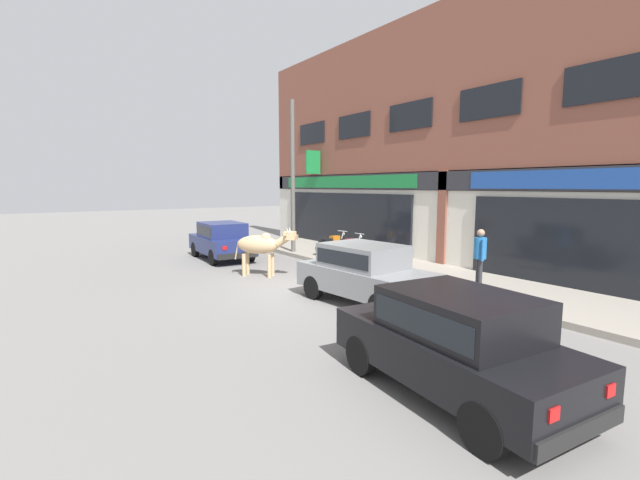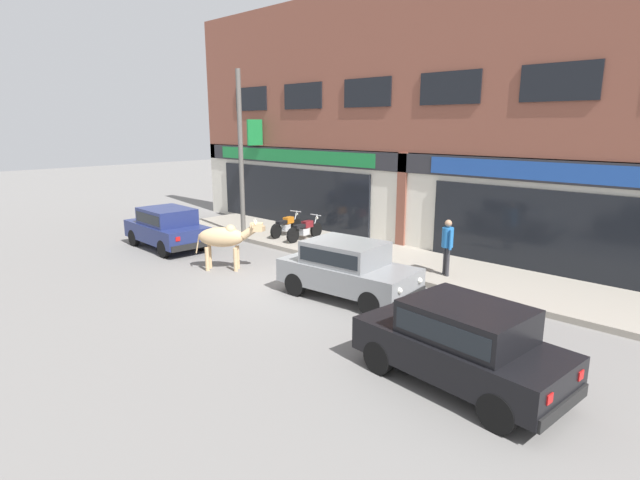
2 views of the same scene
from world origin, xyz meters
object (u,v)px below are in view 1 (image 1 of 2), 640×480
Objects in this scene: utility_pole at (293,177)px; motorcycle_0 at (332,244)px; motorcycle_1 at (348,247)px; cow at (261,245)px; car_0 at (365,271)px; car_1 at (455,339)px; pedestrian at (480,252)px; car_2 at (222,239)px.

motorcycle_0 is at bearing 39.36° from utility_pole.
cow is at bearing -80.86° from motorcycle_1.
car_0 is 4.76m from car_1.
utility_pole is at bearing -140.64° from motorcycle_0.
motorcycle_0 is 1.13× the size of pedestrian.
motorcycle_0 is 3.17m from utility_pole.
pedestrian reaches higher than car_1.
car_2 is at bearing -128.75° from motorcycle_1.
utility_pole reaches higher than car_0.
car_1 is at bearing -25.74° from car_0.
car_0 reaches higher than motorcycle_1.
pedestrian is 0.26× the size of utility_pole.
motorcycle_1 is (-9.23, 5.46, -0.27)m from car_1.
pedestrian reaches higher than motorcycle_0.
motorcycle_1 is at bearing 149.40° from car_1.
cow is 0.29× the size of utility_pole.
pedestrian is at bearing 34.12° from cow.
utility_pole is at bearing -175.68° from pedestrian.
motorcycle_0 is 7.16m from pedestrian.
car_0 is 6.93m from motorcycle_0.
car_2 is (-3.74, 0.19, -0.19)m from cow.
car_2 is 0.60× the size of utility_pole.
cow is 4.82m from utility_pole.
car_0 is 1.00× the size of car_1.
pedestrian is at bearing 69.73° from car_0.
car_1 is 2.06× the size of motorcycle_1.
cow is 8.70m from car_1.
pedestrian is at bearing 121.98° from car_1.
car_2 is at bearing -159.21° from pedestrian.
pedestrian is 8.70m from utility_pole.
cow is 0.98× the size of motorcycle_0.
utility_pole is (-1.30, -1.07, 2.69)m from motorcycle_0.
cow reaches higher than motorcycle_1.
pedestrian is at bearing -3.56° from motorcycle_1.
motorcycle_1 is 3.72m from utility_pole.
utility_pole is (-7.31, 2.38, 2.42)m from car_0.
utility_pole is at bearing -156.82° from motorcycle_1.
car_2 is 4.94m from motorcycle_1.
motorcycle_1 is 0.29× the size of utility_pole.
car_0 is 1.01× the size of car_2.
utility_pole is (-2.37, -1.01, 2.69)m from motorcycle_1.
pedestrian is (1.11, 3.02, 0.32)m from car_0.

